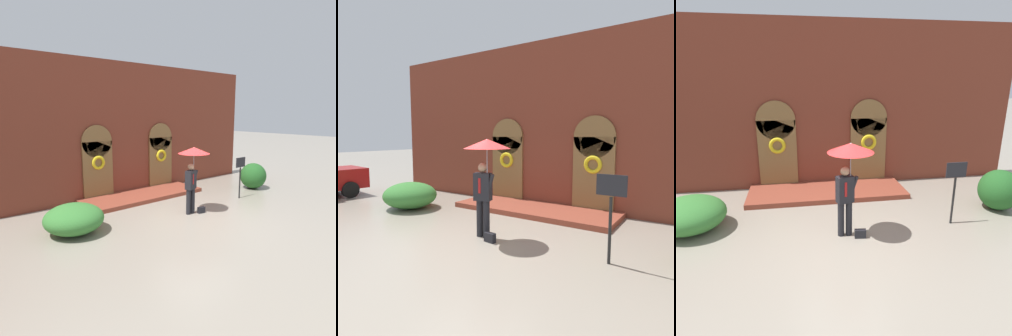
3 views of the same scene
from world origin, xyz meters
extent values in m
plane|color=gray|center=(0.00, 0.00, 0.00)|extent=(80.00, 80.00, 0.00)
cube|color=brown|center=(0.00, 4.20, 2.80)|extent=(14.00, 0.50, 5.60)
cube|color=brown|center=(-1.60, 3.91, 1.20)|extent=(1.30, 0.08, 2.40)
cylinder|color=brown|center=(-1.60, 3.91, 2.40)|extent=(1.30, 0.08, 1.30)
cube|color=brown|center=(1.60, 3.91, 1.20)|extent=(1.30, 0.08, 2.40)
cylinder|color=brown|center=(1.60, 3.91, 2.40)|extent=(1.30, 0.08, 1.30)
torus|color=yellow|center=(-1.60, 3.84, 1.55)|extent=(0.56, 0.12, 0.56)
torus|color=yellow|center=(1.60, 3.84, 1.55)|extent=(0.56, 0.12, 0.56)
cube|color=brown|center=(0.00, 3.05, 0.08)|extent=(5.20, 1.80, 0.16)
cylinder|color=black|center=(0.02, 0.27, 0.45)|extent=(0.16, 0.16, 0.90)
cylinder|color=black|center=(0.22, 0.27, 0.45)|extent=(0.16, 0.16, 0.90)
cube|color=black|center=(0.12, 0.27, 1.23)|extent=(0.45, 0.34, 0.66)
cube|color=#A51919|center=(0.12, 0.14, 1.27)|extent=(0.06, 0.03, 0.36)
sphere|color=#A87A5B|center=(0.12, 0.27, 1.69)|extent=(0.22, 0.22, 0.22)
cylinder|color=black|center=(0.34, 0.27, 1.33)|extent=(0.22, 0.09, 0.46)
cylinder|color=gray|center=(0.25, 0.27, 1.65)|extent=(0.02, 0.02, 0.98)
cone|color=red|center=(0.25, 0.27, 2.25)|extent=(1.10, 1.10, 0.22)
cone|color=white|center=(0.25, 0.27, 2.27)|extent=(0.61, 0.60, 0.20)
cube|color=black|center=(0.47, 0.07, 0.11)|extent=(0.29, 0.15, 0.22)
cylinder|color=black|center=(3.06, 0.40, 0.65)|extent=(0.06, 0.06, 1.30)
cube|color=#232328|center=(3.06, 0.40, 1.52)|extent=(0.56, 0.03, 0.40)
ellipsoid|color=#387A33|center=(-3.75, 1.19, 0.44)|extent=(1.77, 1.74, 0.87)
cylinder|color=black|center=(-7.09, 0.97, 0.32)|extent=(0.30, 0.66, 0.64)
camera|label=1|loc=(-6.91, -7.12, 3.54)|focal=32.00mm
camera|label=2|loc=(4.49, -5.25, 2.44)|focal=32.00mm
camera|label=3|loc=(-1.03, -6.33, 3.86)|focal=32.00mm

